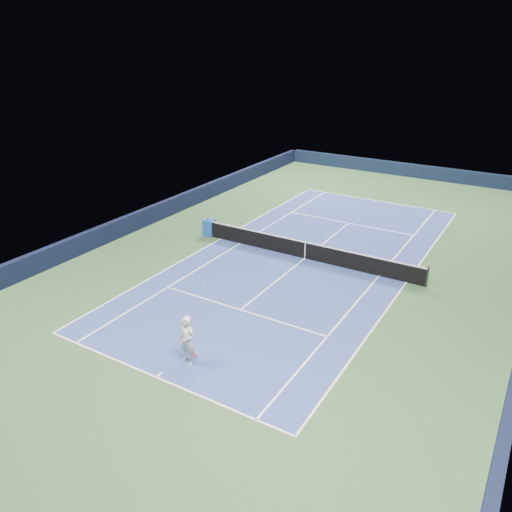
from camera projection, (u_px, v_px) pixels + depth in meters
The scene contains 18 objects.
ground at pixel (305, 258), 26.82m from camera, with size 40.00×40.00×0.00m, color #2C4D2A.
wall_far at pixel (408, 170), 42.10m from camera, with size 22.00×0.35×1.10m, color #101A32.
wall_left at pixel (152, 214), 31.70m from camera, with size 0.35×40.00×1.10m, color black.
court_surface at pixel (305, 258), 26.82m from camera, with size 10.97×23.77×0.01m, color navy.
baseline_far at pixel (377, 201), 36.11m from camera, with size 10.97×0.08×0.00m, color white.
baseline_near at pixel (156, 377), 17.52m from camera, with size 10.97×0.08×0.00m, color white.
sideline_doubles_right at pixel (406, 282), 24.22m from camera, with size 0.08×23.77×0.00m, color white.
sideline_doubles_left at pixel (221, 239), 29.40m from camera, with size 0.08×23.77×0.00m, color white.
sideline_singles_right at pixel (379, 276), 24.87m from camera, with size 0.08×23.77×0.00m, color white.
sideline_singles_left at pixel (240, 243), 28.76m from camera, with size 0.08×23.77×0.00m, color white.
service_line_far at pixel (349, 223), 31.82m from camera, with size 8.23×0.08×0.00m, color white.
service_line_near at pixel (240, 310), 21.81m from camera, with size 8.23×0.08×0.00m, color white.
center_service_line at pixel (305, 258), 26.81m from camera, with size 0.08×12.80×0.00m, color white.
center_mark_far at pixel (376, 201), 35.99m from camera, with size 0.08×0.30×0.00m, color white.
center_mark_near at pixel (159, 375), 17.64m from camera, with size 0.08×0.30×0.00m, color white.
tennis_net at pixel (305, 250), 26.61m from camera, with size 12.90×0.10×1.07m.
sponsor_cube at pixel (209, 227), 29.72m from camera, with size 0.66×0.61×1.00m.
tennis_player at pixel (187, 341), 17.95m from camera, with size 0.86×1.30×2.79m.
Camera 1 is at (10.38, -22.29, 11.03)m, focal length 35.00 mm.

